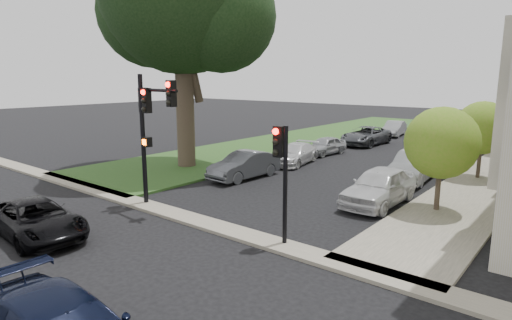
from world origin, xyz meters
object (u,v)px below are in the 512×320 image
Objects in this scene: car_parked_1 at (414,167)px; car_parked_6 at (295,154)px; small_tree_b at (482,128)px; car_parked_3 at (463,144)px; car_parked_2 at (450,155)px; car_parked_8 at (366,136)px; traffic_signal_secondary at (282,163)px; traffic_signal_main at (149,117)px; small_tree_a at (442,143)px; car_cross_near at (36,219)px; small_tree_c at (512,117)px; car_parked_4 at (480,136)px; car_parked_9 at (394,129)px; car_parked_0 at (379,186)px; car_parked_7 at (325,146)px; car_parked_5 at (244,165)px.

car_parked_6 is at bearing 176.91° from car_parked_1.
small_tree_b is at bearing 5.00° from car_parked_6.
car_parked_1 is 1.18× the size of car_parked_3.
car_parked_3 is (-0.52, 5.22, 0.01)m from car_parked_2.
car_parked_1 is 12.27m from car_parked_8.
traffic_signal_main is at bearing 179.63° from traffic_signal_secondary.
car_parked_3 is 0.90× the size of car_parked_6.
car_cross_near is at bearing -130.53° from small_tree_a.
small_tree_c reaches higher than car_parked_8.
car_parked_4 is 7.37m from car_parked_9.
car_parked_0 is 9.19m from car_parked_6.
car_parked_0 reaches higher than car_parked_6.
car_parked_8 is at bearing 3.91° from car_cross_near.
car_parked_8 is (-7.08, -0.80, 0.06)m from car_parked_3.
small_tree_a is at bearing 35.13° from traffic_signal_main.
car_parked_9 is (-10.08, 5.13, -2.04)m from small_tree_c.
car_parked_3 is at bearing 86.41° from car_parked_1.
traffic_signal_secondary reaches higher than car_parked_6.
car_parked_3 is (6.80, 22.20, -3.13)m from traffic_signal_main.
small_tree_c is at bearing 16.67° from car_parked_3.
small_tree_b is at bearing -79.84° from car_parked_4.
small_tree_c is 11.86m from car_parked_1.
car_parked_7 is at bearing -99.32° from car_parked_9.
car_parked_5 is (-7.28, -5.17, -0.04)m from car_parked_1.
car_parked_3 is at bearing -10.84° from car_cross_near.
traffic_signal_secondary is 8.60m from car_cross_near.
traffic_signal_secondary reaches higher than car_parked_9.
small_tree_a is 0.81× the size of car_parked_8.
car_cross_near is 1.16× the size of car_parked_3.
car_parked_5 is at bearing -120.80° from small_tree_c.
car_parked_8 reaches higher than car_parked_2.
car_parked_0 is 1.01× the size of car_parked_1.
car_parked_0 is at bearing -43.57° from car_parked_7.
car_parked_6 is (-7.07, 11.36, -2.10)m from traffic_signal_secondary.
car_parked_8 reaches higher than car_parked_3.
car_parked_1 is 8.93m from car_parked_5.
car_parked_6 is 1.06× the size of car_parked_9.
small_tree_a reaches higher than car_parked_8.
car_parked_5 is (-7.12, -15.87, 0.05)m from car_parked_3.
car_parked_7 is (-7.43, -12.06, -0.08)m from car_parked_4.
car_parked_7 is 5.98m from car_parked_8.
car_parked_0 is 1.19× the size of car_parked_3.
car_parked_7 is at bearing 83.14° from car_parked_6.
car_parked_6 is 16.71m from car_parked_9.
car_parked_2 is 1.28× the size of car_parked_7.
small_tree_b is 1.07× the size of traffic_signal_secondary.
car_parked_9 is (-0.13, 16.71, 0.05)m from car_parked_6.
car_parked_8 reaches higher than car_parked_5.
car_parked_9 reaches higher than car_parked_6.
car_parked_5 is 9.10m from car_parked_7.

